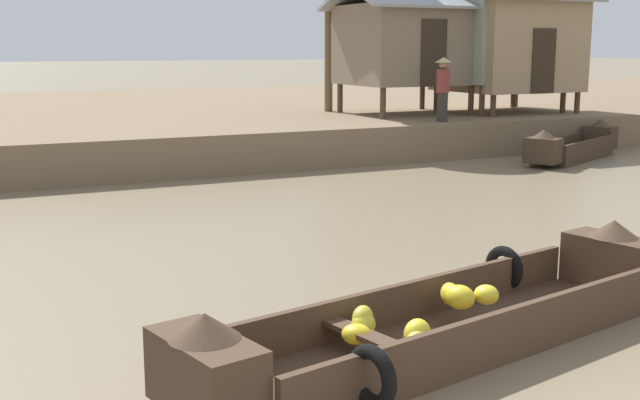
{
  "coord_description": "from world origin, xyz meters",
  "views": [
    {
      "loc": [
        -4.16,
        -1.94,
        2.87
      ],
      "look_at": [
        0.08,
        6.93,
        1.0
      ],
      "focal_mm": 45.54,
      "sensor_mm": 36.0,
      "label": 1
    }
  ],
  "objects_px": {
    "banana_boat": "(449,319)",
    "stilt_house_mid_left": "(501,32)",
    "stilt_house_mid_right": "(508,42)",
    "fishing_skiff_distant": "(573,146)",
    "vendor_person": "(443,86)",
    "stilt_house_left": "(405,43)"
  },
  "relations": [
    {
      "from": "banana_boat",
      "to": "stilt_house_left",
      "type": "bearing_deg",
      "value": 60.2
    },
    {
      "from": "stilt_house_mid_right",
      "to": "stilt_house_left",
      "type": "bearing_deg",
      "value": 169.71
    },
    {
      "from": "vendor_person",
      "to": "stilt_house_left",
      "type": "bearing_deg",
      "value": 81.12
    },
    {
      "from": "banana_boat",
      "to": "stilt_house_left",
      "type": "distance_m",
      "value": 16.43
    },
    {
      "from": "stilt_house_left",
      "to": "vendor_person",
      "type": "bearing_deg",
      "value": -98.88
    },
    {
      "from": "stilt_house_mid_right",
      "to": "banana_boat",
      "type": "bearing_deg",
      "value": -129.82
    },
    {
      "from": "banana_boat",
      "to": "stilt_house_mid_left",
      "type": "height_order",
      "value": "stilt_house_mid_left"
    },
    {
      "from": "stilt_house_mid_left",
      "to": "vendor_person",
      "type": "xyz_separation_m",
      "value": [
        -3.39,
        -2.03,
        -1.43
      ]
    },
    {
      "from": "fishing_skiff_distant",
      "to": "stilt_house_mid_right",
      "type": "xyz_separation_m",
      "value": [
        0.83,
        3.86,
        2.65
      ]
    },
    {
      "from": "stilt_house_mid_right",
      "to": "vendor_person",
      "type": "relative_size",
      "value": 2.49
    },
    {
      "from": "banana_boat",
      "to": "vendor_person",
      "type": "height_order",
      "value": "vendor_person"
    },
    {
      "from": "stilt_house_mid_right",
      "to": "stilt_house_mid_left",
      "type": "bearing_deg",
      "value": 162.07
    },
    {
      "from": "stilt_house_mid_left",
      "to": "vendor_person",
      "type": "relative_size",
      "value": 2.63
    },
    {
      "from": "stilt_house_mid_left",
      "to": "stilt_house_mid_right",
      "type": "xyz_separation_m",
      "value": [
        0.2,
        -0.06,
        -0.29
      ]
    },
    {
      "from": "banana_boat",
      "to": "fishing_skiff_distant",
      "type": "height_order",
      "value": "fishing_skiff_distant"
    },
    {
      "from": "fishing_skiff_distant",
      "to": "stilt_house_mid_right",
      "type": "bearing_deg",
      "value": 77.86
    },
    {
      "from": "fishing_skiff_distant",
      "to": "stilt_house_mid_right",
      "type": "relative_size",
      "value": 1.01
    },
    {
      "from": "fishing_skiff_distant",
      "to": "stilt_house_mid_left",
      "type": "bearing_deg",
      "value": 80.84
    },
    {
      "from": "stilt_house_left",
      "to": "vendor_person",
      "type": "xyz_separation_m",
      "value": [
        -0.4,
        -2.55,
        -1.11
      ]
    },
    {
      "from": "banana_boat",
      "to": "stilt_house_mid_left",
      "type": "xyz_separation_m",
      "value": [
        11.05,
        13.55,
        2.99
      ]
    },
    {
      "from": "banana_boat",
      "to": "stilt_house_mid_left",
      "type": "relative_size",
      "value": 1.37
    },
    {
      "from": "stilt_house_mid_left",
      "to": "fishing_skiff_distant",
      "type": "bearing_deg",
      "value": -99.16
    }
  ]
}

